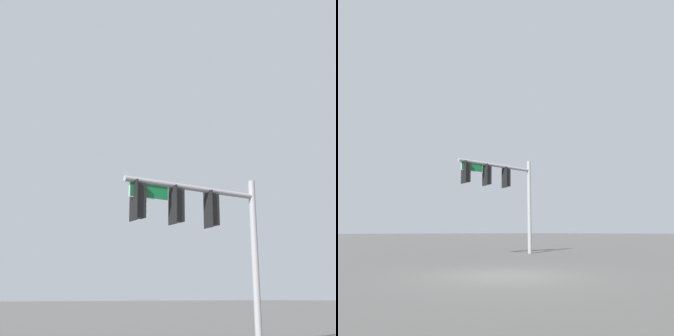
% 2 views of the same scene
% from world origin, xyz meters
% --- Properties ---
extents(ground_plane, '(400.00, 400.00, 0.00)m').
position_xyz_m(ground_plane, '(0.00, 0.00, 0.00)').
color(ground_plane, '#514F4C').
extents(signal_pole_near, '(5.46, 0.54, 5.94)m').
position_xyz_m(signal_pole_near, '(-5.73, -7.23, 4.22)').
color(signal_pole_near, gray).
rests_on(signal_pole_near, ground_plane).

